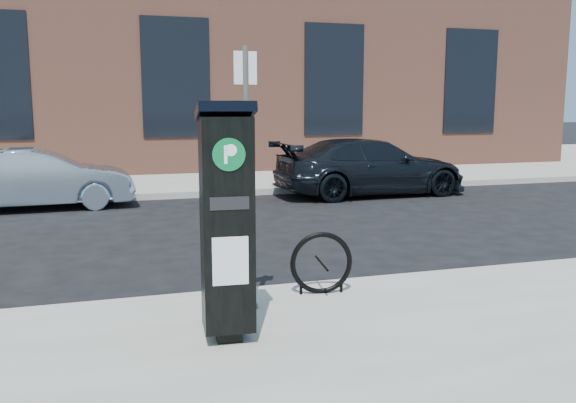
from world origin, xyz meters
name	(u,v)px	position (x,y,z in m)	size (l,w,h in m)	color
ground	(305,296)	(0.00, 0.00, 0.00)	(120.00, 120.00, 0.00)	black
sidewalk_far	(171,170)	(0.00, 14.00, 0.07)	(60.00, 12.00, 0.15)	gray
curb_near	(306,290)	(0.00, -0.02, 0.07)	(60.00, 0.12, 0.16)	#9E9B93
curb_far	(199,194)	(0.00, 8.02, 0.07)	(60.00, 0.12, 0.16)	#9E9B93
building	(159,52)	(0.00, 17.00, 4.15)	(28.00, 10.05, 8.25)	#915642
parking_kiosk	(227,221)	(-1.19, -1.42, 1.22)	(0.51, 0.46, 2.09)	black
sign_pole	(246,182)	(-0.84, -0.64, 1.45)	(0.23, 0.21, 2.62)	#5B5650
bike_rack	(321,263)	(0.05, -0.40, 0.49)	(0.70, 0.15, 0.69)	black
car_silver	(39,179)	(-3.51, 7.40, 0.64)	(1.36, 3.90, 1.28)	#8092A4
car_dark	(371,167)	(4.13, 7.22, 0.70)	(1.95, 4.80, 1.39)	black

